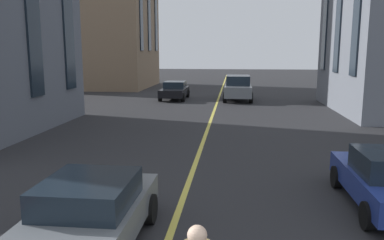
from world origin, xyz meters
name	(u,v)px	position (x,y,z in m)	size (l,w,h in m)	color
lane_centre_line	(212,115)	(20.00, 0.00, 0.00)	(80.00, 0.16, 0.01)	#D8C64C
car_grey_trailing	(238,88)	(27.35, -1.49, 0.97)	(4.70, 2.14, 1.88)	slate
car_grey_parked_b	(86,217)	(4.07, 1.39, 0.70)	(4.40, 1.95, 1.37)	slate
car_black_far	(175,90)	(27.52, 3.37, 0.70)	(4.40, 1.95, 1.37)	black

